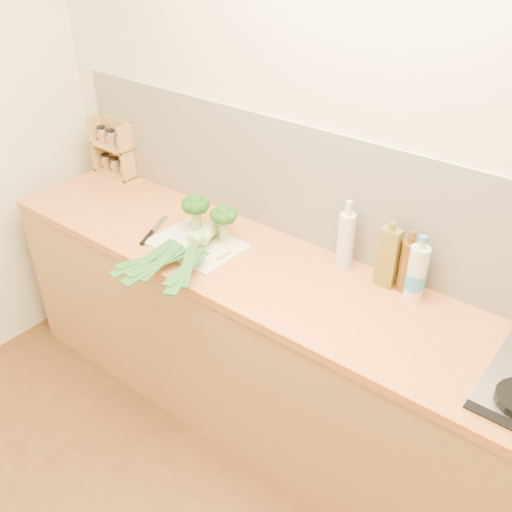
{
  "coord_description": "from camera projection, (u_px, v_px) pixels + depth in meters",
  "views": [
    {
      "loc": [
        0.98,
        -0.4,
        2.26
      ],
      "look_at": [
        -0.2,
        1.1,
        1.02
      ],
      "focal_mm": 40.0,
      "sensor_mm": 36.0,
      "label": 1
    }
  ],
  "objects": [
    {
      "name": "leek_front",
      "position": [
        186.0,
        241.0,
        2.53
      ],
      "size": [
        0.14,
        0.64,
        0.04
      ],
      "rotation": [
        0.0,
        0.0,
        -0.12
      ],
      "color": "white",
      "rests_on": "chopping_board"
    },
    {
      "name": "glass_bottle",
      "position": [
        346.0,
        240.0,
        2.36
      ],
      "size": [
        0.07,
        0.07,
        0.31
      ],
      "color": "silver",
      "rests_on": "counter"
    },
    {
      "name": "broccoli_right",
      "position": [
        223.0,
        216.0,
        2.51
      ],
      "size": [
        0.12,
        0.12,
        0.18
      ],
      "color": "#97AB63",
      "rests_on": "chopping_board"
    },
    {
      "name": "chopping_board",
      "position": [
        197.0,
        244.0,
        2.56
      ],
      "size": [
        0.41,
        0.31,
        0.01
      ],
      "primitive_type": "cube",
      "rotation": [
        0.0,
        0.0,
        -0.04
      ],
      "color": "silver",
      "rests_on": "counter"
    },
    {
      "name": "leek_mid",
      "position": [
        191.0,
        244.0,
        2.48
      ],
      "size": [
        0.1,
        0.63,
        0.04
      ],
      "rotation": [
        0.0,
        0.0,
        0.01
      ],
      "color": "white",
      "rests_on": "chopping_board"
    },
    {
      "name": "chefs_knife",
      "position": [
        150.0,
        234.0,
        2.63
      ],
      "size": [
        0.14,
        0.27,
        0.02
      ],
      "rotation": [
        0.0,
        0.0,
        0.4
      ],
      "color": "silver",
      "rests_on": "counter"
    },
    {
      "name": "room_shell",
      "position": [
        352.0,
        201.0,
        2.35
      ],
      "size": [
        3.5,
        3.5,
        3.5
      ],
      "color": "beige",
      "rests_on": "ground"
    },
    {
      "name": "counter",
      "position": [
        304.0,
        368.0,
        2.55
      ],
      "size": [
        3.2,
        0.62,
        0.9
      ],
      "color": "#A27243",
      "rests_on": "ground"
    },
    {
      "name": "spice_rack",
      "position": [
        115.0,
        150.0,
        3.14
      ],
      "size": [
        0.26,
        0.11,
        0.32
      ],
      "color": "tan",
      "rests_on": "counter"
    },
    {
      "name": "broccoli_left",
      "position": [
        195.0,
        205.0,
        2.6
      ],
      "size": [
        0.13,
        0.13,
        0.18
      ],
      "color": "#97AB63",
      "rests_on": "chopping_board"
    },
    {
      "name": "amber_bottle",
      "position": [
        407.0,
        265.0,
        2.23
      ],
      "size": [
        0.06,
        0.06,
        0.27
      ],
      "color": "brown",
      "rests_on": "counter"
    },
    {
      "name": "oil_tin",
      "position": [
        388.0,
        257.0,
        2.24
      ],
      "size": [
        0.08,
        0.05,
        0.29
      ],
      "color": "olive",
      "rests_on": "counter"
    },
    {
      "name": "water_bottle",
      "position": [
        416.0,
        274.0,
        2.18
      ],
      "size": [
        0.08,
        0.08,
        0.26
      ],
      "color": "silver",
      "rests_on": "counter"
    },
    {
      "name": "leek_back",
      "position": [
        202.0,
        244.0,
        2.44
      ],
      "size": [
        0.29,
        0.59,
        0.04
      ],
      "rotation": [
        0.0,
        0.0,
        0.41
      ],
      "color": "white",
      "rests_on": "chopping_board"
    }
  ]
}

